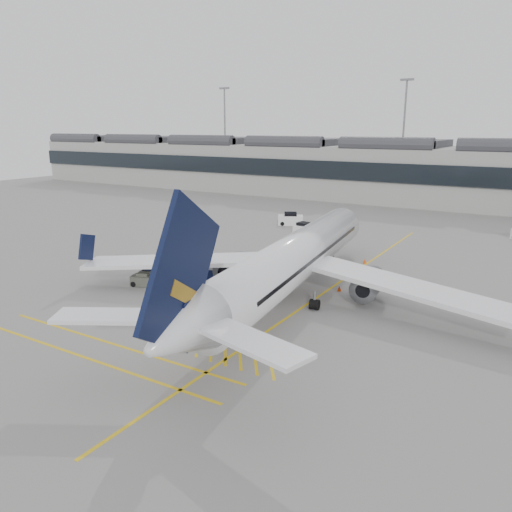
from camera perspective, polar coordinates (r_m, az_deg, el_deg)
The scene contains 17 objects.
ground at distance 45.22m, azimuth -8.27°, elevation -4.92°, with size 220.00×220.00×0.00m, color gray.
terminal at distance 108.49m, azimuth 16.79°, elevation 9.29°, with size 200.00×20.45×12.40m.
light_masts at distance 122.18m, azimuth 18.07°, elevation 13.66°, with size 113.00×0.60×25.45m.
apron_markings at distance 48.46m, azimuth 8.63°, elevation -3.59°, with size 0.25×60.00×0.01m, color gold.
airliner_main at distance 44.26m, azimuth 4.14°, elevation -0.53°, with size 40.32×44.31×11.81m.
belt_loader at distance 50.91m, azimuth 1.83°, elevation -1.91°, with size 4.54×1.78×1.83m.
baggage_cart_a at distance 48.08m, azimuth 0.57°, elevation -2.49°, with size 1.76×1.55×1.61m.
baggage_cart_b at distance 48.75m, azimuth -5.10°, elevation -2.21°, with size 2.02×1.83×1.76m.
baggage_cart_c at distance 46.12m, azimuth -7.57°, elevation -3.26°, with size 2.06×1.88×1.77m.
baggage_cart_d at distance 51.39m, azimuth -11.67°, elevation -1.48°, with size 2.01×1.74×1.93m.
ramp_agent_a at distance 49.45m, azimuth -0.36°, elevation -2.08°, with size 0.58×0.38×1.60m, color #DF3C0B.
ramp_agent_b at distance 45.11m, azimuth 0.46°, elevation -3.71°, with size 0.80×0.62×1.64m, color #FA4C0D.
pushback_tug at distance 49.59m, azimuth -12.64°, elevation -2.65°, with size 2.72×2.11×1.34m.
safety_cone_nose at distance 57.57m, azimuth 12.33°, elevation -0.55°, with size 0.41×0.41×0.57m, color #F24C0A.
safety_cone_engine at distance 47.52m, azimuth 9.50°, elevation -3.67°, with size 0.37×0.37×0.52m, color #F24C0A.
service_van_left at distance 78.61m, azimuth 3.96°, elevation 4.21°, with size 4.26×3.47×1.96m.
service_van_mid at distance 72.15m, azimuth 5.44°, elevation 3.13°, with size 1.94×3.39×1.67m.
Camera 1 is at (27.47, -32.65, 14.97)m, focal length 35.00 mm.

